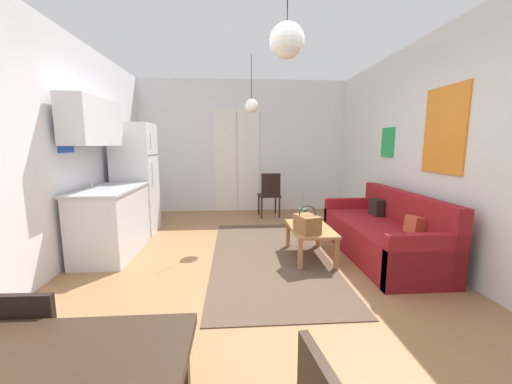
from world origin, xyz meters
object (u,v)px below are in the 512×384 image
object	(u,v)px
pendant_lamp_far	(252,106)
refrigerator	(136,179)
accent_chair	(270,193)
couch	(384,235)
dining_chair_near	(33,361)
handbag	(307,223)
coffee_table	(310,231)
pendant_lamp_near	(287,41)
bamboo_vase	(303,216)

from	to	relation	value
pendant_lamp_far	refrigerator	bearing A→B (deg)	174.21
accent_chair	pendant_lamp_far	xyz separation A→B (m)	(-0.42, -1.09, 1.56)
couch	dining_chair_near	size ratio (longest dim) A/B	2.42
handbag	dining_chair_near	world-z (taller)	dining_chair_near
handbag	dining_chair_near	bearing A→B (deg)	-128.90
coffee_table	handbag	size ratio (longest dim) A/B	2.43
refrigerator	accent_chair	world-z (taller)	refrigerator
handbag	pendant_lamp_far	world-z (taller)	pendant_lamp_far
couch	pendant_lamp_near	distance (m)	2.78
bamboo_vase	accent_chair	size ratio (longest dim) A/B	0.48
bamboo_vase	dining_chair_near	xyz separation A→B (m)	(-1.82, -2.60, -0.02)
pendant_lamp_far	pendant_lamp_near	bearing A→B (deg)	-86.43
handbag	accent_chair	size ratio (longest dim) A/B	0.41
refrigerator	accent_chair	distance (m)	2.51
handbag	refrigerator	size ratio (longest dim) A/B	0.20
bamboo_vase	pendant_lamp_far	bearing A→B (deg)	121.95
accent_chair	dining_chair_near	bearing A→B (deg)	65.63
coffee_table	bamboo_vase	bearing A→B (deg)	111.50
handbag	accent_chair	world-z (taller)	accent_chair
dining_chair_near	accent_chair	distance (m)	4.96
pendant_lamp_far	accent_chair	bearing A→B (deg)	68.86
refrigerator	bamboo_vase	bearing A→B (deg)	-25.31
coffee_table	handbag	bearing A→B (deg)	-113.97
coffee_table	pendant_lamp_near	bearing A→B (deg)	-114.23
accent_chair	coffee_table	bearing A→B (deg)	91.40
dining_chair_near	refrigerator	xyz separation A→B (m)	(-0.70, 3.79, 0.41)
coffee_table	refrigerator	bearing A→B (deg)	152.24
couch	pendant_lamp_far	bearing A→B (deg)	145.07
coffee_table	dining_chair_near	size ratio (longest dim) A/B	1.03
bamboo_vase	dining_chair_near	world-z (taller)	dining_chair_near
couch	coffee_table	xyz separation A→B (m)	(-0.99, 0.00, 0.07)
coffee_table	pendant_lamp_near	world-z (taller)	pendant_lamp_near
refrigerator	pendant_lamp_near	xyz separation A→B (m)	(2.04, -2.56, 1.37)
pendant_lamp_near	pendant_lamp_far	size ratio (longest dim) A/B	0.79
refrigerator	dining_chair_near	bearing A→B (deg)	-79.57
refrigerator	accent_chair	xyz separation A→B (m)	(2.31, 0.90, -0.40)
pendant_lamp_near	pendant_lamp_far	world-z (taller)	same
couch	coffee_table	size ratio (longest dim) A/B	2.35
coffee_table	accent_chair	size ratio (longest dim) A/B	1.00
coffee_table	pendant_lamp_near	distance (m)	2.33
couch	pendant_lamp_near	size ratio (longest dim) A/B	3.06
bamboo_vase	refrigerator	xyz separation A→B (m)	(-2.52, 1.19, 0.39)
couch	dining_chair_near	world-z (taller)	dining_chair_near
dining_chair_near	pendant_lamp_far	size ratio (longest dim) A/B	1.00
couch	refrigerator	size ratio (longest dim) A/B	1.17
pendant_lamp_near	handbag	bearing A→B (deg)	65.71
couch	pendant_lamp_near	world-z (taller)	pendant_lamp_near
dining_chair_near	accent_chair	world-z (taller)	accent_chair
dining_chair_near	pendant_lamp_far	distance (m)	4.10
couch	refrigerator	world-z (taller)	refrigerator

